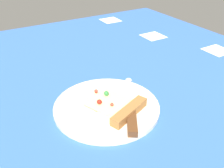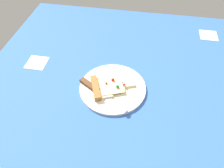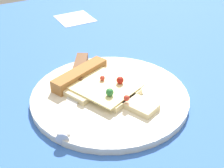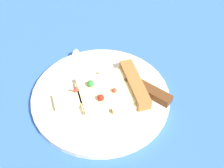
# 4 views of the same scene
# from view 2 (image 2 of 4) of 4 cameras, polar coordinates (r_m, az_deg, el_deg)

# --- Properties ---
(ground_plane) EXTENTS (1.36, 1.36, 0.03)m
(ground_plane) POSITION_cam_2_polar(r_m,az_deg,el_deg) (0.85, 6.32, -4.70)
(ground_plane) COLOR #3360B7
(ground_plane) RESTS_ON ground
(plate) EXTENTS (0.27, 0.27, 0.01)m
(plate) POSITION_cam_2_polar(r_m,az_deg,el_deg) (0.86, 0.43, -1.09)
(plate) COLOR silver
(plate) RESTS_ON ground_plane
(pizza_slice) EXTENTS (0.19, 0.14, 0.03)m
(pizza_slice) POSITION_cam_2_polar(r_m,az_deg,el_deg) (0.84, -1.27, -0.74)
(pizza_slice) COLOR beige
(pizza_slice) RESTS_ON plate
(knife) EXTENTS (0.22, 0.14, 0.02)m
(knife) POSITION_cam_2_polar(r_m,az_deg,el_deg) (0.83, -3.60, -2.08)
(knife) COLOR silver
(knife) RESTS_ON plate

